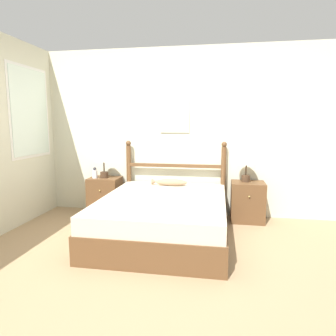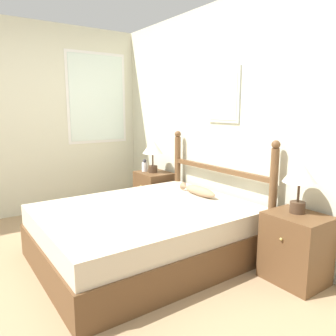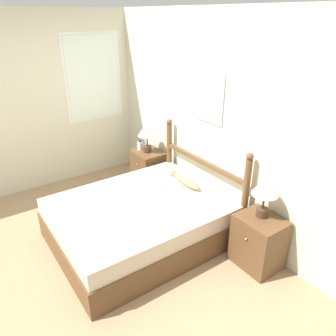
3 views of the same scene
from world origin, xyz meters
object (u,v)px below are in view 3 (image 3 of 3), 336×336
(bottle, at_px, (140,145))
(fish_pillow, at_px, (185,181))
(table_lamp_left, at_px, (147,132))
(table_lamp_right, at_px, (265,189))
(nightstand_left, at_px, (149,169))
(bed, at_px, (140,221))
(nightstand_right, at_px, (258,242))

(bottle, xyz_separation_m, fish_pillow, (1.18, -0.04, -0.09))
(table_lamp_left, xyz_separation_m, table_lamp_right, (2.14, 0.05, 0.00))
(nightstand_left, distance_m, fish_pillow, 1.09)
(nightstand_left, xyz_separation_m, fish_pillow, (1.05, -0.10, 0.27))
(bed, xyz_separation_m, nightstand_left, (-1.09, 0.80, 0.04))
(nightstand_left, bearing_deg, table_lamp_left, -80.50)
(nightstand_right, distance_m, table_lamp_right, 0.61)
(table_lamp_left, relative_size, table_lamp_right, 1.00)
(table_lamp_right, bearing_deg, nightstand_left, -179.02)
(bed, xyz_separation_m, table_lamp_right, (1.06, 0.83, 0.65))
(nightstand_left, distance_m, bottle, 0.39)
(table_lamp_right, bearing_deg, bottle, -177.48)
(nightstand_right, relative_size, table_lamp_right, 1.31)
(bottle, bearing_deg, nightstand_right, 1.57)
(fish_pillow, bearing_deg, nightstand_right, 5.25)
(nightstand_right, height_order, fish_pillow, fish_pillow)
(nightstand_right, bearing_deg, table_lamp_left, -179.56)
(table_lamp_left, height_order, fish_pillow, table_lamp_left)
(nightstand_right, height_order, table_lamp_right, table_lamp_right)
(table_lamp_left, distance_m, table_lamp_right, 2.14)
(table_lamp_left, distance_m, fish_pillow, 1.10)
(table_lamp_left, distance_m, bottle, 0.28)
(bed, distance_m, table_lamp_left, 1.49)
(nightstand_left, bearing_deg, table_lamp_right, 0.98)
(bottle, bearing_deg, table_lamp_left, 18.96)
(nightstand_left, bearing_deg, bottle, -154.45)
(bottle, height_order, fish_pillow, bottle)
(table_lamp_right, distance_m, bottle, 2.29)
(bottle, bearing_deg, fish_pillow, -1.98)
(nightstand_left, height_order, bottle, bottle)
(nightstand_right, xyz_separation_m, table_lamp_right, (-0.03, 0.04, 0.61))
(bed, relative_size, nightstand_right, 3.35)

